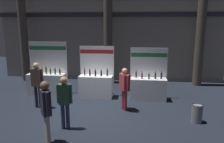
{
  "coord_description": "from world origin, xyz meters",
  "views": [
    {
      "loc": [
        1.63,
        -8.05,
        3.31
      ],
      "look_at": [
        0.6,
        0.98,
        1.36
      ],
      "focal_mm": 36.32,
      "sensor_mm": 36.0,
      "label": 1
    }
  ],
  "objects_px": {
    "exhibitor_booth_1": "(96,84)",
    "visitor_4": "(46,107)",
    "exhibitor_booth_0": "(47,82)",
    "trash_bin": "(197,113)",
    "visitor_3": "(65,99)",
    "visitor_2": "(37,81)",
    "visitor_0": "(125,85)",
    "exhibitor_booth_2": "(148,87)"
  },
  "relations": [
    {
      "from": "exhibitor_booth_1",
      "to": "visitor_4",
      "type": "relative_size",
      "value": 1.27
    },
    {
      "from": "exhibitor_booth_0",
      "to": "trash_bin",
      "type": "height_order",
      "value": "exhibitor_booth_0"
    },
    {
      "from": "trash_bin",
      "to": "exhibitor_booth_0",
      "type": "bearing_deg",
      "value": 159.02
    },
    {
      "from": "visitor_3",
      "to": "visitor_2",
      "type": "bearing_deg",
      "value": -50.66
    },
    {
      "from": "trash_bin",
      "to": "visitor_4",
      "type": "bearing_deg",
      "value": -156.61
    },
    {
      "from": "visitor_0",
      "to": "trash_bin",
      "type": "bearing_deg",
      "value": 40.84
    },
    {
      "from": "trash_bin",
      "to": "visitor_3",
      "type": "xyz_separation_m",
      "value": [
        -4.28,
        -0.98,
        0.68
      ]
    },
    {
      "from": "visitor_3",
      "to": "exhibitor_booth_1",
      "type": "bearing_deg",
      "value": -101.78
    },
    {
      "from": "visitor_4",
      "to": "exhibitor_booth_1",
      "type": "bearing_deg",
      "value": -42.65
    },
    {
      "from": "exhibitor_booth_0",
      "to": "trash_bin",
      "type": "xyz_separation_m",
      "value": [
        6.24,
        -2.39,
        -0.3
      ]
    },
    {
      "from": "visitor_0",
      "to": "visitor_2",
      "type": "distance_m",
      "value": 3.42
    },
    {
      "from": "exhibitor_booth_0",
      "to": "visitor_0",
      "type": "distance_m",
      "value": 4.06
    },
    {
      "from": "exhibitor_booth_2",
      "to": "visitor_0",
      "type": "height_order",
      "value": "exhibitor_booth_2"
    },
    {
      "from": "exhibitor_booth_1",
      "to": "visitor_0",
      "type": "relative_size",
      "value": 1.38
    },
    {
      "from": "exhibitor_booth_1",
      "to": "exhibitor_booth_2",
      "type": "xyz_separation_m",
      "value": [
        2.34,
        -0.1,
        -0.02
      ]
    },
    {
      "from": "exhibitor_booth_2",
      "to": "visitor_3",
      "type": "bearing_deg",
      "value": -130.58
    },
    {
      "from": "trash_bin",
      "to": "visitor_2",
      "type": "xyz_separation_m",
      "value": [
        -5.93,
        0.71,
        0.79
      ]
    },
    {
      "from": "exhibitor_booth_2",
      "to": "visitor_3",
      "type": "height_order",
      "value": "exhibitor_booth_2"
    },
    {
      "from": "visitor_0",
      "to": "visitor_3",
      "type": "height_order",
      "value": "visitor_3"
    },
    {
      "from": "visitor_0",
      "to": "visitor_2",
      "type": "height_order",
      "value": "visitor_2"
    },
    {
      "from": "exhibitor_booth_1",
      "to": "exhibitor_booth_0",
      "type": "bearing_deg",
      "value": 177.75
    },
    {
      "from": "trash_bin",
      "to": "visitor_0",
      "type": "xyz_separation_m",
      "value": [
        -2.51,
        0.83,
        0.69
      ]
    },
    {
      "from": "exhibitor_booth_0",
      "to": "exhibitor_booth_1",
      "type": "relative_size",
      "value": 1.07
    },
    {
      "from": "trash_bin",
      "to": "visitor_3",
      "type": "bearing_deg",
      "value": -167.09
    },
    {
      "from": "exhibitor_booth_0",
      "to": "exhibitor_booth_2",
      "type": "relative_size",
      "value": 1.09
    },
    {
      "from": "exhibitor_booth_1",
      "to": "visitor_4",
      "type": "xyz_separation_m",
      "value": [
        -0.59,
        -4.24,
        0.49
      ]
    },
    {
      "from": "visitor_0",
      "to": "visitor_4",
      "type": "distance_m",
      "value": 3.4
    },
    {
      "from": "exhibitor_booth_0",
      "to": "visitor_2",
      "type": "distance_m",
      "value": 1.78
    },
    {
      "from": "visitor_3",
      "to": "visitor_4",
      "type": "height_order",
      "value": "visitor_4"
    },
    {
      "from": "exhibitor_booth_1",
      "to": "visitor_4",
      "type": "bearing_deg",
      "value": -97.92
    },
    {
      "from": "exhibitor_booth_0",
      "to": "trash_bin",
      "type": "relative_size",
      "value": 3.92
    },
    {
      "from": "exhibitor_booth_0",
      "to": "exhibitor_booth_2",
      "type": "bearing_deg",
      "value": -2.31
    },
    {
      "from": "exhibitor_booth_2",
      "to": "visitor_3",
      "type": "relative_size",
      "value": 1.32
    },
    {
      "from": "exhibitor_booth_2",
      "to": "visitor_2",
      "type": "distance_m",
      "value": 4.66
    },
    {
      "from": "visitor_0",
      "to": "visitor_3",
      "type": "relative_size",
      "value": 0.97
    },
    {
      "from": "trash_bin",
      "to": "visitor_0",
      "type": "distance_m",
      "value": 2.74
    },
    {
      "from": "exhibitor_booth_1",
      "to": "exhibitor_booth_2",
      "type": "bearing_deg",
      "value": -2.37
    },
    {
      "from": "exhibitor_booth_0",
      "to": "visitor_3",
      "type": "xyz_separation_m",
      "value": [
        1.96,
        -3.37,
        0.38
      ]
    },
    {
      "from": "visitor_4",
      "to": "visitor_2",
      "type": "bearing_deg",
      "value": -5.97
    },
    {
      "from": "exhibitor_booth_1",
      "to": "trash_bin",
      "type": "xyz_separation_m",
      "value": [
        3.89,
        -2.3,
        -0.28
      ]
    },
    {
      "from": "exhibitor_booth_1",
      "to": "visitor_3",
      "type": "relative_size",
      "value": 1.34
    },
    {
      "from": "visitor_0",
      "to": "visitor_3",
      "type": "distance_m",
      "value": 2.53
    }
  ]
}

